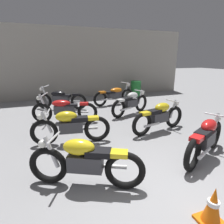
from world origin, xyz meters
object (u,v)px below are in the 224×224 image
object	(u,v)px
motorcycle_left_row_0	(85,161)
motorcycle_left_row_3	(61,99)
oil_drum	(136,89)
motorcycle_left_row_2	(64,109)
motorcycle_right_row_1	(159,116)
motorcycle_right_row_3	(115,95)
traffic_cone	(213,207)
motorcycle_right_row_2	(131,103)
motorcycle_left_row_1	(71,126)
motorcycle_right_row_0	(206,138)

from	to	relation	value
motorcycle_left_row_0	motorcycle_left_row_3	world-z (taller)	motorcycle_left_row_3
oil_drum	motorcycle_left_row_2	bearing A→B (deg)	-143.41
motorcycle_right_row_1	motorcycle_right_row_3	xyz separation A→B (m)	(-0.04, 3.55, -0.01)
traffic_cone	motorcycle_right_row_2	bearing A→B (deg)	76.61
traffic_cone	motorcycle_right_row_3	bearing A→B (deg)	80.04
motorcycle_left_row_1	traffic_cone	xyz separation A→B (m)	(1.35, -3.07, -0.20)
motorcycle_left_row_1	motorcycle_right_row_2	world-z (taller)	same
motorcycle_left_row_0	traffic_cone	xyz separation A→B (m)	(1.37, -1.31, -0.20)
motorcycle_right_row_2	motorcycle_right_row_3	xyz separation A→B (m)	(-0.00, 1.71, -0.01)
motorcycle_right_row_0	motorcycle_left_row_1	bearing A→B (deg)	146.31
motorcycle_left_row_3	motorcycle_right_row_2	xyz separation A→B (m)	(2.42, -1.70, 0.01)
motorcycle_right_row_3	oil_drum	distance (m)	2.26
motorcycle_left_row_0	motorcycle_left_row_3	xyz separation A→B (m)	(0.10, 5.22, -0.01)
motorcycle_right_row_1	traffic_cone	distance (m)	3.22
motorcycle_right_row_2	motorcycle_right_row_3	world-z (taller)	motorcycle_right_row_3
motorcycle_right_row_1	motorcycle_right_row_2	bearing A→B (deg)	91.12
motorcycle_left_row_3	motorcycle_right_row_0	world-z (taller)	motorcycle_left_row_3
motorcycle_right_row_0	oil_drum	bearing A→B (deg)	75.45
motorcycle_right_row_0	motorcycle_right_row_1	xyz separation A→B (m)	(-0.05, 1.65, 0.00)
motorcycle_left_row_0	motorcycle_right_row_1	xyz separation A→B (m)	(2.56, 1.68, 0.00)
motorcycle_left_row_1	motorcycle_left_row_2	distance (m)	1.69
motorcycle_right_row_2	motorcycle_right_row_1	bearing A→B (deg)	-88.88
motorcycle_left_row_3	motorcycle_right_row_1	world-z (taller)	motorcycle_left_row_3
motorcycle_right_row_1	motorcycle_left_row_0	bearing A→B (deg)	-146.71
motorcycle_left_row_1	motorcycle_left_row_2	xyz separation A→B (m)	(0.03, 1.69, -0.01)
oil_drum	traffic_cone	world-z (taller)	oil_drum
motorcycle_right_row_2	oil_drum	distance (m)	3.57
motorcycle_left_row_0	motorcycle_left_row_2	world-z (taller)	motorcycle_left_row_2
motorcycle_right_row_0	motorcycle_right_row_3	size ratio (longest dim) A/B	0.85
motorcycle_left_row_1	motorcycle_left_row_2	world-z (taller)	motorcycle_left_row_2
motorcycle_left_row_1	motorcycle_right_row_3	distance (m)	4.28
motorcycle_left_row_1	motorcycle_right_row_1	size ratio (longest dim) A/B	1.01
motorcycle_left_row_2	motorcycle_right_row_1	bearing A→B (deg)	-35.19
motorcycle_left_row_0	motorcycle_left_row_2	xyz separation A→B (m)	(0.05, 3.45, -0.01)
motorcycle_left_row_3	motorcycle_right_row_3	world-z (taller)	same
motorcycle_left_row_2	traffic_cone	bearing A→B (deg)	-74.49
motorcycle_left_row_0	motorcycle_left_row_1	distance (m)	1.76
motorcycle_right_row_1	motorcycle_right_row_2	distance (m)	1.84
motorcycle_left_row_1	motorcycle_right_row_0	world-z (taller)	same
motorcycle_right_row_0	oil_drum	world-z (taller)	motorcycle_right_row_0
motorcycle_right_row_2	oil_drum	world-z (taller)	motorcycle_right_row_2
motorcycle_left_row_0	oil_drum	world-z (taller)	motorcycle_left_row_0
motorcycle_left_row_0	motorcycle_right_row_1	world-z (taller)	same
motorcycle_right_row_0	motorcycle_left_row_3	bearing A→B (deg)	115.76
motorcycle_left_row_2	motorcycle_right_row_0	world-z (taller)	motorcycle_left_row_2
motorcycle_left_row_3	oil_drum	xyz separation A→B (m)	(4.21, 1.39, -0.03)
oil_drum	traffic_cone	xyz separation A→B (m)	(-2.94, -7.92, -0.17)
motorcycle_left_row_2	motorcycle_right_row_0	xyz separation A→B (m)	(2.55, -3.42, 0.01)
motorcycle_left_row_1	motorcycle_right_row_2	bearing A→B (deg)	35.22
motorcycle_left_row_0	motorcycle_left_row_1	bearing A→B (deg)	89.32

